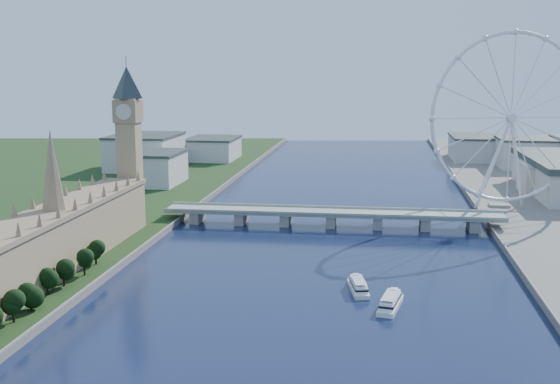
# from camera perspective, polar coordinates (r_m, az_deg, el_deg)

# --- Properties ---
(parliament_range) EXTENTS (24.00, 200.00, 70.00)m
(parliament_range) POSITION_cam_1_polar(r_m,az_deg,el_deg) (364.70, -17.75, -3.65)
(parliament_range) COLOR tan
(parliament_range) RESTS_ON ground
(big_ben) EXTENTS (20.02, 20.02, 110.00)m
(big_ben) POSITION_cam_1_polar(r_m,az_deg,el_deg) (455.89, -12.22, 5.38)
(big_ben) COLOR tan
(big_ben) RESTS_ON ground
(westminster_bridge) EXTENTS (220.00, 22.00, 9.50)m
(westminster_bridge) POSITION_cam_1_polar(r_m,az_deg,el_deg) (459.64, 4.21, -1.94)
(westminster_bridge) COLOR gray
(westminster_bridge) RESTS_ON ground
(london_eye) EXTENTS (113.60, 39.12, 124.30)m
(london_eye) POSITION_cam_1_polar(r_m,az_deg,el_deg) (513.28, 18.27, 5.71)
(london_eye) COLOR silver
(london_eye) RESTS_ON ground
(county_hall) EXTENTS (54.00, 144.00, 35.00)m
(county_hall) POSITION_cam_1_polar(r_m,az_deg,el_deg) (605.69, 21.80, -0.36)
(county_hall) COLOR beige
(county_hall) RESTS_ON ground
(city_skyline) EXTENTS (505.00, 280.00, 32.00)m
(city_skyline) POSITION_cam_1_polar(r_m,az_deg,el_deg) (714.01, 8.74, 3.10)
(city_skyline) COLOR beige
(city_skyline) RESTS_ON ground
(tour_boat_near) EXTENTS (12.25, 28.92, 6.19)m
(tour_boat_near) POSITION_cam_1_polar(r_m,az_deg,el_deg) (329.25, 6.39, -8.03)
(tour_boat_near) COLOR silver
(tour_boat_near) RESTS_ON ground
(tour_boat_far) EXTENTS (13.08, 30.17, 6.46)m
(tour_boat_far) POSITION_cam_1_polar(r_m,az_deg,el_deg) (309.39, 8.95, -9.29)
(tour_boat_far) COLOR silver
(tour_boat_far) RESTS_ON ground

